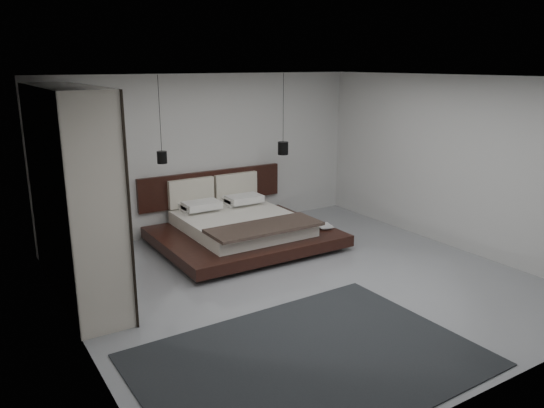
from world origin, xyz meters
TOP-DOWN VIEW (x-y plane):
  - floor at (0.00, 0.00)m, footprint 6.00×6.00m
  - ceiling at (0.00, 0.00)m, footprint 6.00×6.00m
  - wall_back at (0.00, 3.00)m, footprint 6.00×0.00m
  - wall_front at (0.00, -3.00)m, footprint 6.00×0.00m
  - wall_left at (-3.00, 0.00)m, footprint 0.00×6.00m
  - wall_right at (3.00, 0.00)m, footprint 0.00×6.00m
  - lattice_screen at (-2.95, 2.45)m, footprint 0.05×0.90m
  - bed at (0.06, 1.91)m, footprint 2.80×2.40m
  - book_lower at (1.21, 1.25)m, footprint 0.29×0.34m
  - book_upper at (1.19, 1.22)m, footprint 0.30×0.36m
  - pendant_left at (-1.09, 2.35)m, footprint 0.16×0.16m
  - pendant_right at (1.21, 2.35)m, footprint 0.19×0.19m
  - wardrobe at (-2.70, 1.31)m, footprint 0.65×2.76m
  - rug at (-1.11, -1.70)m, footprint 3.48×2.52m

SIDE VIEW (x-z plane):
  - floor at x=0.00m, z-range 0.00..0.00m
  - rug at x=-1.11m, z-range 0.00..0.01m
  - book_lower at x=1.21m, z-range 0.26..0.29m
  - bed at x=0.06m, z-range -0.25..0.83m
  - book_upper at x=1.19m, z-range 0.29..0.31m
  - lattice_screen at x=-2.95m, z-range 0.00..2.60m
  - wardrobe at x=-2.70m, z-range 0.00..2.71m
  - wall_back at x=0.00m, z-range -1.60..4.40m
  - wall_front at x=0.00m, z-range -1.60..4.40m
  - wall_left at x=-3.00m, z-range -1.60..4.40m
  - wall_right at x=3.00m, z-range -1.60..4.40m
  - pendant_right at x=1.21m, z-range 0.76..2.20m
  - pendant_left at x=-1.09m, z-range 0.85..2.22m
  - ceiling at x=0.00m, z-range 2.80..2.80m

